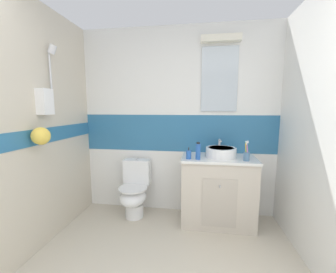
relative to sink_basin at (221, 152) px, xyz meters
name	(u,v)px	position (x,y,z in m)	size (l,w,h in m)	color
wall_back_tiled	(178,121)	(-0.55, 0.30, 0.35)	(3.20, 0.20, 2.50)	white
wall_left_shower_alcove	(12,130)	(-1.91, -0.94, 0.34)	(0.29, 3.48, 2.50)	beige
vanity_cabinet	(217,190)	(-0.02, 0.00, -0.49)	(0.89, 0.53, 0.85)	beige
sink_basin	(221,152)	(0.00, 0.00, 0.00)	(0.36, 0.41, 0.20)	white
toilet	(135,190)	(-1.10, 0.01, -0.56)	(0.37, 0.50, 0.76)	white
toothbrush_cup	(246,155)	(0.27, -0.15, 0.00)	(0.07, 0.07, 0.24)	#4C7299
soap_dispenser	(189,154)	(-0.38, -0.15, -0.01)	(0.06, 0.06, 0.14)	#2659B2
shampoo_bottle_tall	(198,151)	(-0.27, -0.16, 0.03)	(0.06, 0.06, 0.20)	#2659B2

